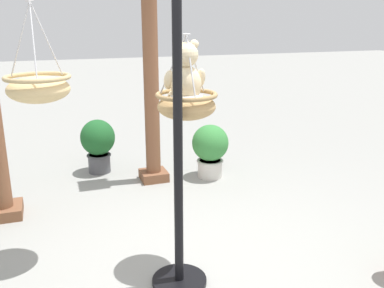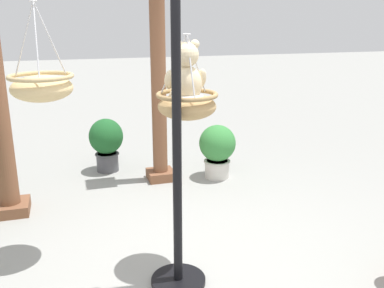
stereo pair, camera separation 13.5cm
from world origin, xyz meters
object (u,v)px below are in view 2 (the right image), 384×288
Objects in this scene: hanging_basket_left_high at (42,86)px; potted_plant_bushy_green at (106,141)px; teddy_bear at (186,76)px; hanging_basket_with_teddy at (187,104)px; greenhouse_pillar_left at (158,69)px; potted_plant_flowering_red at (217,148)px; display_pole_central at (177,193)px.

hanging_basket_left_high is 1.05× the size of potted_plant_bushy_green.
teddy_bear is at bearing -80.65° from potted_plant_bushy_green.
greenhouse_pillar_left is at bearing 83.90° from hanging_basket_with_teddy.
potted_plant_flowering_red is (0.74, -0.14, -1.05)m from greenhouse_pillar_left.
potted_plant_bushy_green is at bearing 140.01° from greenhouse_pillar_left.
potted_plant_bushy_green is at bearing 99.35° from teddy_bear.
hanging_basket_left_high is 2.04m from greenhouse_pillar_left.
display_pole_central is 3.20× the size of hanging_basket_left_high.
display_pole_central reaches higher than hanging_basket_with_teddy.
display_pole_central is 2.86m from potted_plant_bushy_green.
hanging_basket_with_teddy is 2.79m from potted_plant_bushy_green.
teddy_bear is 2.44m from potted_plant_flowering_red.
teddy_bear reaches higher than potted_plant_bushy_green.
greenhouse_pillar_left is 1.32m from potted_plant_bushy_green.
greenhouse_pillar_left is (0.37, 2.29, 0.66)m from display_pole_central.
greenhouse_pillar_left is 4.18× the size of potted_plant_flowering_red.
hanging_basket_with_teddy is 0.91× the size of potted_plant_flowering_red.
hanging_basket_with_teddy is at bearing -23.69° from hanging_basket_left_high.
greenhouse_pillar_left reaches higher than potted_plant_bushy_green.
teddy_bear reaches higher than potted_plant_flowering_red.
hanging_basket_with_teddy is at bearing -80.73° from potted_plant_bushy_green.
greenhouse_pillar_left reaches higher than hanging_basket_with_teddy.
teddy_bear is 2.85m from potted_plant_bushy_green.
teddy_bear is (0.15, 0.27, 0.84)m from display_pole_central.
display_pole_central is at bearing -117.33° from potted_plant_flowering_red.
hanging_basket_left_high is 1.09× the size of potted_plant_flowering_red.
teddy_bear is 0.65× the size of potted_plant_bushy_green.
potted_plant_bushy_green is (-0.27, 2.83, -0.36)m from display_pole_central.
greenhouse_pillar_left is at bearing 169.41° from potted_plant_flowering_red.
potted_plant_flowering_red is at bearing -10.59° from greenhouse_pillar_left.
hanging_basket_left_high is 0.26× the size of greenhouse_pillar_left.
hanging_basket_left_high is at bearing 157.35° from teddy_bear.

